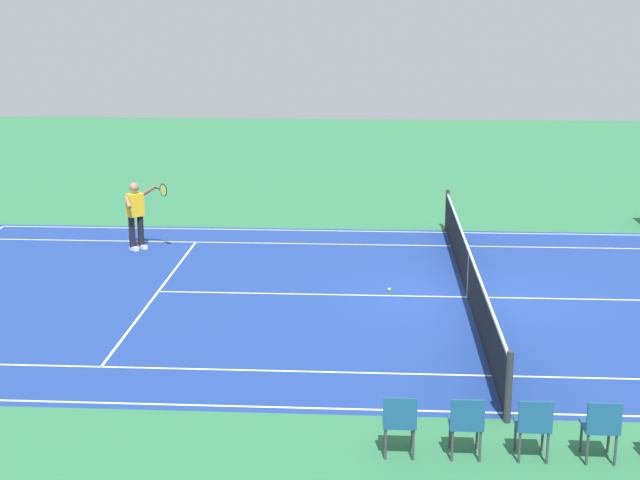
% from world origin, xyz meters
% --- Properties ---
extents(ground_plane, '(60.00, 60.00, 0.00)m').
position_xyz_m(ground_plane, '(0.00, 0.00, 0.00)').
color(ground_plane, '#2D7247').
extents(court_slab, '(24.20, 11.40, 0.00)m').
position_xyz_m(court_slab, '(0.00, 0.00, 0.00)').
color(court_slab, navy).
rests_on(court_slab, ground_plane).
extents(court_line_markings, '(23.85, 11.05, 0.01)m').
position_xyz_m(court_line_markings, '(0.00, 0.00, 0.00)').
color(court_line_markings, white).
rests_on(court_line_markings, ground_plane).
extents(tennis_net, '(0.10, 11.70, 1.08)m').
position_xyz_m(tennis_net, '(0.00, 0.00, 0.49)').
color(tennis_net, '#2D2D33').
rests_on(tennis_net, ground_plane).
extents(tennis_player_near, '(1.13, 0.74, 1.70)m').
position_xyz_m(tennis_player_near, '(7.68, -3.37, 0.93)').
color(tennis_player_near, black).
rests_on(tennis_player_near, ground_plane).
extents(tennis_ball, '(0.07, 0.07, 0.07)m').
position_xyz_m(tennis_ball, '(1.59, -0.33, 0.03)').
color(tennis_ball, '#CCE01E').
rests_on(tennis_ball, ground_plane).
extents(spectator_chair_1, '(0.44, 0.44, 0.88)m').
position_xyz_m(spectator_chair_1, '(-1.03, 6.91, 0.52)').
color(spectator_chair_1, '#38383D').
rests_on(spectator_chair_1, ground_plane).
extents(spectator_chair_2, '(0.44, 0.44, 0.88)m').
position_xyz_m(spectator_chair_2, '(-0.16, 6.91, 0.52)').
color(spectator_chair_2, '#38383D').
rests_on(spectator_chair_2, ground_plane).
extents(spectator_chair_3, '(0.44, 0.44, 0.88)m').
position_xyz_m(spectator_chair_3, '(0.70, 6.91, 0.52)').
color(spectator_chair_3, '#38383D').
rests_on(spectator_chair_3, ground_plane).
extents(spectator_chair_4, '(0.44, 0.44, 0.88)m').
position_xyz_m(spectator_chair_4, '(1.57, 6.91, 0.52)').
color(spectator_chair_4, '#38383D').
rests_on(spectator_chair_4, ground_plane).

